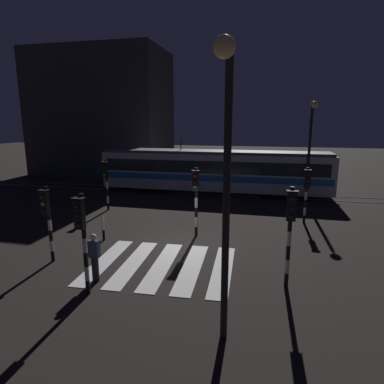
{
  "coord_description": "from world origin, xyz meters",
  "views": [
    {
      "loc": [
        3.74,
        -13.31,
        5.41
      ],
      "look_at": [
        -0.41,
        4.71,
        1.4
      ],
      "focal_mm": 30.66,
      "sensor_mm": 36.0,
      "label": 1
    }
  ],
  "objects_px": {
    "tram": "(214,170)",
    "pedestrian_waiting_at_kerb": "(95,257)",
    "street_lamp_trackside_right": "(311,139)",
    "bollard_island_edge": "(103,229)",
    "traffic_light_kerb_mid_left": "(82,230)",
    "street_lamp_near_kerb": "(226,166)",
    "traffic_light_corner_near_left": "(47,214)",
    "traffic_light_median_centre": "(196,192)",
    "traffic_light_corner_far_right": "(307,187)",
    "traffic_light_corner_near_right": "(290,223)",
    "traffic_light_corner_far_left": "(106,178)"
  },
  "relations": [
    {
      "from": "traffic_light_kerb_mid_left",
      "to": "pedestrian_waiting_at_kerb",
      "type": "distance_m",
      "value": 1.61
    },
    {
      "from": "traffic_light_median_centre",
      "to": "tram",
      "type": "height_order",
      "value": "tram"
    },
    {
      "from": "bollard_island_edge",
      "to": "traffic_light_corner_far_right",
      "type": "bearing_deg",
      "value": 27.17
    },
    {
      "from": "traffic_light_corner_far_left",
      "to": "traffic_light_corner_near_left",
      "type": "xyz_separation_m",
      "value": [
        1.45,
        -7.49,
        -0.08
      ]
    },
    {
      "from": "traffic_light_kerb_mid_left",
      "to": "bollard_island_edge",
      "type": "height_order",
      "value": "traffic_light_kerb_mid_left"
    },
    {
      "from": "traffic_light_median_centre",
      "to": "street_lamp_near_kerb",
      "type": "bearing_deg",
      "value": -72.82
    },
    {
      "from": "traffic_light_corner_far_left",
      "to": "tram",
      "type": "bearing_deg",
      "value": 49.04
    },
    {
      "from": "traffic_light_corner_near_right",
      "to": "traffic_light_corner_far_right",
      "type": "distance_m",
      "value": 7.62
    },
    {
      "from": "traffic_light_corner_far_left",
      "to": "bollard_island_edge",
      "type": "relative_size",
      "value": 2.81
    },
    {
      "from": "traffic_light_kerb_mid_left",
      "to": "bollard_island_edge",
      "type": "distance_m",
      "value": 5.24
    },
    {
      "from": "traffic_light_corner_near_right",
      "to": "traffic_light_corner_near_left",
      "type": "bearing_deg",
      "value": 179.78
    },
    {
      "from": "traffic_light_median_centre",
      "to": "tram",
      "type": "distance_m",
      "value": 9.83
    },
    {
      "from": "street_lamp_trackside_right",
      "to": "tram",
      "type": "height_order",
      "value": "street_lamp_trackside_right"
    },
    {
      "from": "traffic_light_corner_near_right",
      "to": "bollard_island_edge",
      "type": "relative_size",
      "value": 3.07
    },
    {
      "from": "street_lamp_trackside_right",
      "to": "bollard_island_edge",
      "type": "xyz_separation_m",
      "value": [
        -9.92,
        -9.67,
        -3.7
      ]
    },
    {
      "from": "traffic_light_median_centre",
      "to": "tram",
      "type": "relative_size",
      "value": 0.19
    },
    {
      "from": "traffic_light_kerb_mid_left",
      "to": "traffic_light_corner_far_right",
      "type": "bearing_deg",
      "value": 51.51
    },
    {
      "from": "traffic_light_corner_near_right",
      "to": "traffic_light_corner_far_right",
      "type": "height_order",
      "value": "traffic_light_corner_near_right"
    },
    {
      "from": "street_lamp_near_kerb",
      "to": "bollard_island_edge",
      "type": "distance_m",
      "value": 9.52
    },
    {
      "from": "traffic_light_kerb_mid_left",
      "to": "street_lamp_near_kerb",
      "type": "xyz_separation_m",
      "value": [
        4.5,
        -1.31,
        2.28
      ]
    },
    {
      "from": "traffic_light_corner_near_left",
      "to": "street_lamp_trackside_right",
      "type": "xyz_separation_m",
      "value": [
        10.74,
        12.36,
        2.28
      ]
    },
    {
      "from": "traffic_light_corner_near_left",
      "to": "traffic_light_median_centre",
      "type": "bearing_deg",
      "value": 40.23
    },
    {
      "from": "traffic_light_corner_near_right",
      "to": "traffic_light_median_centre",
      "type": "bearing_deg",
      "value": 133.66
    },
    {
      "from": "traffic_light_corner_far_right",
      "to": "street_lamp_near_kerb",
      "type": "relative_size",
      "value": 0.43
    },
    {
      "from": "traffic_light_corner_far_right",
      "to": "pedestrian_waiting_at_kerb",
      "type": "distance_m",
      "value": 11.5
    },
    {
      "from": "traffic_light_corner_far_left",
      "to": "street_lamp_near_kerb",
      "type": "bearing_deg",
      "value": -51.28
    },
    {
      "from": "traffic_light_corner_far_left",
      "to": "street_lamp_trackside_right",
      "type": "bearing_deg",
      "value": 21.75
    },
    {
      "from": "street_lamp_trackside_right",
      "to": "traffic_light_corner_far_right",
      "type": "bearing_deg",
      "value": -96.86
    },
    {
      "from": "traffic_light_median_centre",
      "to": "tram",
      "type": "xyz_separation_m",
      "value": [
        -0.75,
        9.79,
        -0.43
      ]
    },
    {
      "from": "traffic_light_kerb_mid_left",
      "to": "traffic_light_corner_far_left",
      "type": "height_order",
      "value": "traffic_light_kerb_mid_left"
    },
    {
      "from": "traffic_light_corner_far_left",
      "to": "tram",
      "type": "relative_size",
      "value": 0.18
    },
    {
      "from": "bollard_island_edge",
      "to": "traffic_light_corner_near_right",
      "type": "bearing_deg",
      "value": -18.71
    },
    {
      "from": "traffic_light_corner_far_left",
      "to": "street_lamp_trackside_right",
      "type": "distance_m",
      "value": 13.31
    },
    {
      "from": "traffic_light_kerb_mid_left",
      "to": "traffic_light_median_centre",
      "type": "bearing_deg",
      "value": 69.96
    },
    {
      "from": "street_lamp_near_kerb",
      "to": "tram",
      "type": "xyz_separation_m",
      "value": [
        -3.03,
        17.18,
        -2.7
      ]
    },
    {
      "from": "street_lamp_near_kerb",
      "to": "pedestrian_waiting_at_kerb",
      "type": "bearing_deg",
      "value": 154.45
    },
    {
      "from": "traffic_light_corner_near_left",
      "to": "pedestrian_waiting_at_kerb",
      "type": "bearing_deg",
      "value": -22.22
    },
    {
      "from": "traffic_light_median_centre",
      "to": "pedestrian_waiting_at_kerb",
      "type": "distance_m",
      "value": 5.83
    },
    {
      "from": "traffic_light_kerb_mid_left",
      "to": "traffic_light_corner_near_left",
      "type": "distance_m",
      "value": 3.31
    },
    {
      "from": "traffic_light_corner_near_left",
      "to": "pedestrian_waiting_at_kerb",
      "type": "distance_m",
      "value": 2.89
    },
    {
      "from": "traffic_light_median_centre",
      "to": "bollard_island_edge",
      "type": "height_order",
      "value": "traffic_light_median_centre"
    },
    {
      "from": "traffic_light_corner_near_right",
      "to": "traffic_light_corner_far_left",
      "type": "xyz_separation_m",
      "value": [
        -10.31,
        7.53,
        -0.19
      ]
    },
    {
      "from": "traffic_light_kerb_mid_left",
      "to": "tram",
      "type": "height_order",
      "value": "tram"
    },
    {
      "from": "traffic_light_median_centre",
      "to": "traffic_light_corner_far_right",
      "type": "bearing_deg",
      "value": 32.38
    },
    {
      "from": "street_lamp_trackside_right",
      "to": "traffic_light_corner_far_left",
      "type": "bearing_deg",
      "value": -158.25
    },
    {
      "from": "tram",
      "to": "pedestrian_waiting_at_kerb",
      "type": "bearing_deg",
      "value": -96.34
    },
    {
      "from": "bollard_island_edge",
      "to": "tram",
      "type": "bearing_deg",
      "value": 73.6
    },
    {
      "from": "tram",
      "to": "pedestrian_waiting_at_kerb",
      "type": "distance_m",
      "value": 15.05
    },
    {
      "from": "traffic_light_corner_near_left",
      "to": "street_lamp_trackside_right",
      "type": "bearing_deg",
      "value": 48.99
    },
    {
      "from": "traffic_light_kerb_mid_left",
      "to": "traffic_light_corner_far_left",
      "type": "bearing_deg",
      "value": 113.56
    }
  ]
}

